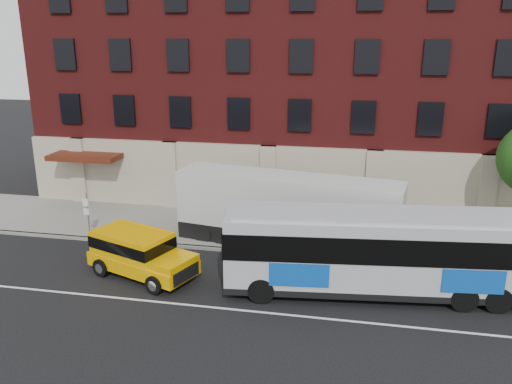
% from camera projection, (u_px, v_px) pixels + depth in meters
% --- Properties ---
extents(ground, '(120.00, 120.00, 0.00)m').
position_uv_depth(ground, '(216.00, 315.00, 19.87)').
color(ground, black).
rests_on(ground, ground).
extents(sidewalk, '(60.00, 6.00, 0.15)m').
position_uv_depth(sidewalk, '(259.00, 230.00, 28.30)').
color(sidewalk, gray).
rests_on(sidewalk, ground).
extents(kerb, '(60.00, 0.25, 0.15)m').
position_uv_depth(kerb, '(248.00, 251.00, 25.48)').
color(kerb, gray).
rests_on(kerb, ground).
extents(lane_line, '(60.00, 0.12, 0.01)m').
position_uv_depth(lane_line, '(219.00, 308.00, 20.34)').
color(lane_line, silver).
rests_on(lane_line, ground).
extents(building, '(30.00, 12.10, 15.00)m').
position_uv_depth(building, '(282.00, 78.00, 33.55)').
color(building, '#5C1615').
rests_on(building, sidewalk).
extents(sign_pole, '(0.30, 0.20, 2.50)m').
position_uv_depth(sign_pole, '(87.00, 213.00, 26.78)').
color(sign_pole, slate).
rests_on(sign_pole, ground).
extents(city_bus, '(13.03, 4.10, 3.51)m').
position_uv_depth(city_bus, '(384.00, 250.00, 20.96)').
color(city_bus, '#AFB3B9').
rests_on(city_bus, ground).
extents(yellow_suv, '(5.28, 3.62, 1.97)m').
position_uv_depth(yellow_suv, '(138.00, 251.00, 22.85)').
color(yellow_suv, '#FFB200').
rests_on(yellow_suv, ground).
extents(shipping_container, '(11.34, 4.16, 3.71)m').
position_uv_depth(shipping_container, '(287.00, 213.00, 25.68)').
color(shipping_container, black).
rests_on(shipping_container, ground).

